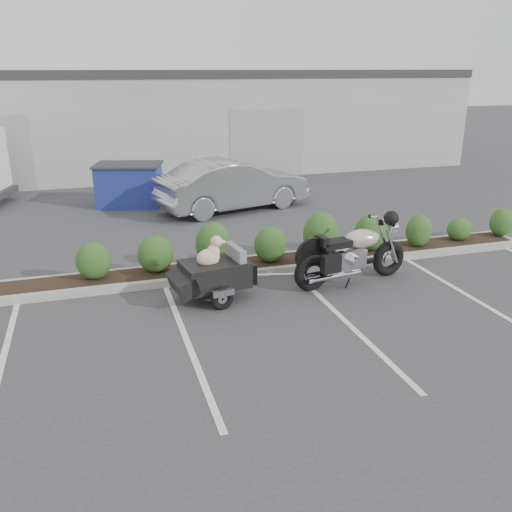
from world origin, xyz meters
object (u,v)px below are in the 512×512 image
object	(u,v)px
motorcycle	(352,255)
pet_trailer	(214,273)
dumpster	(129,184)
sedan	(233,185)

from	to	relation	value
motorcycle	pet_trailer	world-z (taller)	motorcycle
pet_trailer	dumpster	world-z (taller)	dumpster
motorcycle	dumpster	world-z (taller)	motorcycle
pet_trailer	sedan	xyz separation A→B (m)	(2.09, 6.42, 0.24)
motorcycle	dumpster	distance (m)	8.71
motorcycle	pet_trailer	xyz separation A→B (m)	(-2.79, 0.02, -0.07)
sedan	pet_trailer	bearing A→B (deg)	147.06
pet_trailer	sedan	distance (m)	6.76
sedan	dumpster	distance (m)	3.28
motorcycle	dumpster	size ratio (longest dim) A/B	1.14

